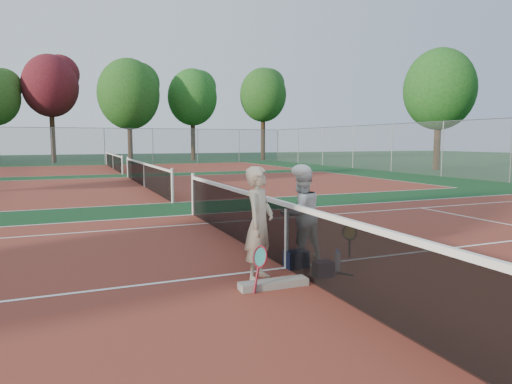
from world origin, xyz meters
TOP-DOWN VIEW (x-y plane):
  - ground at (0.00, 0.00)m, footprint 130.00×130.00m
  - court_main at (0.00, 0.00)m, footprint 23.77×10.97m
  - court_far_a at (0.00, 13.50)m, footprint 23.77×10.97m
  - court_far_b at (0.00, 27.00)m, footprint 23.77×10.97m
  - net_main at (0.00, 0.00)m, footprint 0.10×10.98m
  - net_far_a at (0.00, 13.50)m, footprint 0.10×10.98m
  - net_far_b at (0.00, 27.00)m, footprint 0.10×10.98m
  - fence_back at (0.00, 34.00)m, footprint 32.00×0.06m
  - player_a at (-0.61, -0.37)m, footprint 0.68×0.68m
  - player_b at (0.42, 0.32)m, footprint 0.78×0.64m
  - racket_red at (-0.80, -0.85)m, footprint 0.26×0.32m
  - racket_black_held at (1.19, 0.07)m, footprint 0.36×0.36m
  - racket_spare at (0.42, -0.38)m, footprint 0.57×0.64m
  - sports_bag_navy at (0.15, -0.04)m, footprint 0.34×0.23m
  - sports_bag_purple at (0.29, -0.60)m, footprint 0.28×0.19m
  - net_cover_canvas at (-0.57, -0.77)m, footprint 0.95×0.24m
  - water_bottle at (0.61, -0.47)m, footprint 0.09×0.09m
  - tree_back_maroon at (-4.00, 38.37)m, footprint 4.73×4.73m
  - tree_back_3 at (2.47, 36.96)m, footprint 5.53×5.53m
  - tree_back_4 at (8.70, 38.18)m, footprint 4.81×4.81m
  - tree_back_5 at (15.66, 36.81)m, footprint 4.69×4.69m
  - tree_right_1 at (19.92, 17.46)m, footprint 4.65×4.65m

SIDE VIEW (x-z plane):
  - ground at x=0.00m, z-range 0.00..0.00m
  - court_main at x=0.00m, z-range 0.00..0.01m
  - court_far_a at x=0.00m, z-range 0.00..0.01m
  - court_far_b at x=0.00m, z-range 0.00..0.01m
  - racket_spare at x=0.42m, z-range 0.00..0.03m
  - net_cover_canvas at x=-0.57m, z-range 0.00..0.10m
  - sports_bag_purple at x=0.29m, z-range 0.00..0.22m
  - sports_bag_navy at x=0.15m, z-range 0.00..0.27m
  - water_bottle at x=0.61m, z-range 0.00..0.30m
  - racket_black_held at x=1.19m, z-range 0.00..0.57m
  - racket_red at x=-0.80m, z-range 0.00..0.59m
  - net_main at x=0.00m, z-range 0.00..1.02m
  - net_far_a at x=0.00m, z-range 0.00..1.02m
  - net_far_b at x=0.00m, z-range 0.00..1.02m
  - player_b at x=0.42m, z-range 0.00..1.51m
  - player_a at x=-0.61m, z-range 0.00..1.59m
  - fence_back at x=0.00m, z-range 0.00..3.00m
  - tree_right_1 at x=19.92m, z-range 1.31..9.30m
  - tree_back_3 at x=2.47m, z-range 1.46..10.78m
  - tree_back_4 at x=8.70m, z-range 1.69..10.64m
  - tree_back_5 at x=15.66m, z-range 1.89..11.14m
  - tree_back_maroon at x=-4.00m, z-range 1.97..11.43m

